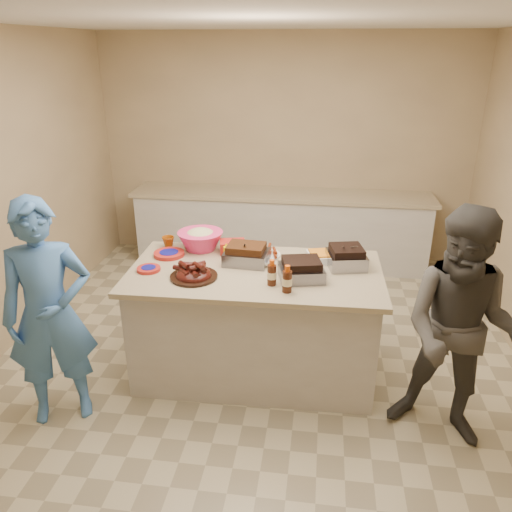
# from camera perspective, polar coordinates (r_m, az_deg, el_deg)

# --- Properties ---
(room) EXTENTS (4.50, 5.00, 2.70)m
(room) POSITION_cam_1_polar(r_m,az_deg,el_deg) (4.42, 0.12, -11.96)
(room) COLOR tan
(room) RESTS_ON ground
(back_counter) EXTENTS (3.60, 0.64, 0.90)m
(back_counter) POSITION_cam_1_polar(r_m,az_deg,el_deg) (6.18, 2.83, 3.21)
(back_counter) COLOR #BCB7AF
(back_counter) RESTS_ON ground
(island) EXTENTS (1.97, 1.07, 0.93)m
(island) POSITION_cam_1_polar(r_m,az_deg,el_deg) (4.32, -0.09, -12.88)
(island) COLOR #BCB7AF
(island) RESTS_ON ground
(rib_platter) EXTENTS (0.39, 0.39, 0.14)m
(rib_platter) POSITION_cam_1_polar(r_m,az_deg,el_deg) (3.77, -7.11, -2.46)
(rib_platter) COLOR #46120C
(rib_platter) RESTS_ON island
(pulled_pork_tray) EXTENTS (0.36, 0.28, 0.10)m
(pulled_pork_tray) POSITION_cam_1_polar(r_m,az_deg,el_deg) (3.98, -1.11, -0.82)
(pulled_pork_tray) COLOR #47230F
(pulled_pork_tray) RESTS_ON island
(brisket_tray) EXTENTS (0.37, 0.33, 0.10)m
(brisket_tray) POSITION_cam_1_polar(r_m,az_deg,el_deg) (3.74, 5.16, -2.60)
(brisket_tray) COLOR black
(brisket_tray) RESTS_ON island
(roasting_pan) EXTENTS (0.33, 0.33, 0.11)m
(roasting_pan) POSITION_cam_1_polar(r_m,az_deg,el_deg) (3.99, 10.20, -1.18)
(roasting_pan) COLOR gray
(roasting_pan) RESTS_ON island
(coleslaw_bowl) EXTENTS (0.39, 0.39, 0.26)m
(coleslaw_bowl) POSITION_cam_1_polar(r_m,az_deg,el_deg) (4.29, -6.32, 0.80)
(coleslaw_bowl) COLOR #ED3171
(coleslaw_bowl) RESTS_ON island
(sausage_plate) EXTENTS (0.31, 0.31, 0.05)m
(sausage_plate) POSITION_cam_1_polar(r_m,az_deg,el_deg) (4.13, 0.86, 0.08)
(sausage_plate) COLOR silver
(sausage_plate) RESTS_ON island
(mac_cheese_dish) EXTENTS (0.33, 0.28, 0.08)m
(mac_cheese_dish) POSITION_cam_1_polar(r_m,az_deg,el_deg) (4.08, 8.01, -0.47)
(mac_cheese_dish) COLOR orange
(mac_cheese_dish) RESTS_ON island
(bbq_bottle_a) EXTENTS (0.07, 0.07, 0.20)m
(bbq_bottle_a) POSITION_cam_1_polar(r_m,az_deg,el_deg) (3.54, 3.54, -4.09)
(bbq_bottle_a) COLOR #3A180B
(bbq_bottle_a) RESTS_ON island
(bbq_bottle_b) EXTENTS (0.07, 0.07, 0.19)m
(bbq_bottle_b) POSITION_cam_1_polar(r_m,az_deg,el_deg) (3.63, 1.80, -3.29)
(bbq_bottle_b) COLOR #3A180B
(bbq_bottle_b) RESTS_ON island
(mustard_bottle) EXTENTS (0.05, 0.05, 0.13)m
(mustard_bottle) POSITION_cam_1_polar(r_m,az_deg,el_deg) (4.09, -3.39, -0.19)
(mustard_bottle) COLOR #FCCE00
(mustard_bottle) RESTS_ON island
(sauce_bowl) EXTENTS (0.14, 0.05, 0.14)m
(sauce_bowl) POSITION_cam_1_polar(r_m,az_deg,el_deg) (3.95, 0.77, -1.05)
(sauce_bowl) COLOR silver
(sauce_bowl) RESTS_ON island
(plate_stack_large) EXTENTS (0.26, 0.26, 0.03)m
(plate_stack_large) POSITION_cam_1_polar(r_m,az_deg,el_deg) (4.19, -9.90, 0.05)
(plate_stack_large) COLOR #A61F18
(plate_stack_large) RESTS_ON island
(plate_stack_small) EXTENTS (0.19, 0.19, 0.03)m
(plate_stack_small) POSITION_cam_1_polar(r_m,az_deg,el_deg) (3.94, -12.16, -1.63)
(plate_stack_small) COLOR #A61F18
(plate_stack_small) RESTS_ON island
(plastic_cup) EXTENTS (0.11, 0.10, 0.10)m
(plastic_cup) POSITION_cam_1_polar(r_m,az_deg,el_deg) (4.36, -9.95, 0.99)
(plastic_cup) COLOR #924309
(plastic_cup) RESTS_ON island
(basket_stack) EXTENTS (0.24, 0.20, 0.10)m
(basket_stack) POSITION_cam_1_polar(r_m,az_deg,el_deg) (4.19, -2.69, 0.41)
(basket_stack) COLOR #A61F18
(basket_stack) RESTS_ON island
(guest_blue) EXTENTS (1.23, 1.76, 0.40)m
(guest_blue) POSITION_cam_1_polar(r_m,az_deg,el_deg) (4.16, -20.77, -16.25)
(guest_blue) COLOR #4479C3
(guest_blue) RESTS_ON ground
(guest_gray) EXTENTS (1.32, 1.84, 0.63)m
(guest_gray) POSITION_cam_1_polar(r_m,az_deg,el_deg) (3.97, 20.58, -18.37)
(guest_gray) COLOR #494641
(guest_gray) RESTS_ON ground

